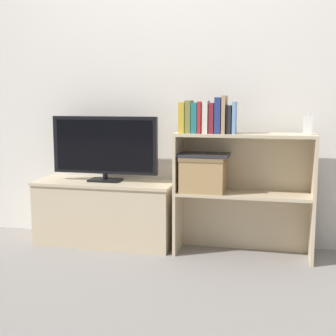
{
  "coord_description": "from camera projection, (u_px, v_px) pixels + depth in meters",
  "views": [
    {
      "loc": [
        0.71,
        -2.87,
        1.01
      ],
      "look_at": [
        0.0,
        0.14,
        0.56
      ],
      "focal_mm": 50.0,
      "sensor_mm": 36.0,
      "label": 1
    }
  ],
  "objects": [
    {
      "name": "ground_plane",
      "position": [
        163.0,
        256.0,
        3.08
      ],
      "size": [
        16.0,
        16.0,
        0.0
      ],
      "primitive_type": "plane",
      "color": "gray"
    },
    {
      "name": "wall_back",
      "position": [
        177.0,
        73.0,
        3.29
      ],
      "size": [
        10.0,
        0.05,
        2.4
      ],
      "color": "silver",
      "rests_on": "ground_plane"
    },
    {
      "name": "tv_stand",
      "position": [
        106.0,
        212.0,
        3.33
      ],
      "size": [
        0.99,
        0.39,
        0.45
      ],
      "color": "#CCB793",
      "rests_on": "ground_plane"
    },
    {
      "name": "tv",
      "position": [
        105.0,
        147.0,
        3.26
      ],
      "size": [
        0.76,
        0.14,
        0.45
      ],
      "color": "black",
      "rests_on": "tv_stand"
    },
    {
      "name": "bookshelf_lower_tier",
      "position": [
        244.0,
        213.0,
        3.11
      ],
      "size": [
        0.89,
        0.28,
        0.42
      ],
      "color": "#CCB793",
      "rests_on": "ground_plane"
    },
    {
      "name": "bookshelf_upper_tier",
      "position": [
        245.0,
        154.0,
        3.05
      ],
      "size": [
        0.89,
        0.28,
        0.38
      ],
      "color": "#CCB793",
      "rests_on": "bookshelf_lower_tier"
    },
    {
      "name": "book_mustard",
      "position": [
        183.0,
        118.0,
        3.02
      ],
      "size": [
        0.04,
        0.13,
        0.2
      ],
      "color": "gold",
      "rests_on": "bookshelf_upper_tier"
    },
    {
      "name": "book_olive",
      "position": [
        189.0,
        117.0,
        3.01
      ],
      "size": [
        0.04,
        0.13,
        0.21
      ],
      "color": "olive",
      "rests_on": "bookshelf_upper_tier"
    },
    {
      "name": "book_teal",
      "position": [
        195.0,
        118.0,
        3.0
      ],
      "size": [
        0.04,
        0.13,
        0.19
      ],
      "color": "#1E7075",
      "rests_on": "bookshelf_upper_tier"
    },
    {
      "name": "book_crimson",
      "position": [
        201.0,
        117.0,
        2.99
      ],
      "size": [
        0.02,
        0.14,
        0.2
      ],
      "color": "#B22328",
      "rests_on": "bookshelf_upper_tier"
    },
    {
      "name": "book_ivory",
      "position": [
        206.0,
        117.0,
        2.98
      ],
      "size": [
        0.04,
        0.13,
        0.21
      ],
      "color": "silver",
      "rests_on": "bookshelf_upper_tier"
    },
    {
      "name": "book_maroon",
      "position": [
        212.0,
        118.0,
        2.98
      ],
      "size": [
        0.03,
        0.13,
        0.19
      ],
      "color": "maroon",
      "rests_on": "bookshelf_upper_tier"
    },
    {
      "name": "book_navy",
      "position": [
        218.0,
        115.0,
        2.96
      ],
      "size": [
        0.04,
        0.13,
        0.23
      ],
      "color": "navy",
      "rests_on": "bookshelf_upper_tier"
    },
    {
      "name": "book_tan",
      "position": [
        224.0,
        115.0,
        2.95
      ],
      "size": [
        0.02,
        0.15,
        0.24
      ],
      "color": "tan",
      "rests_on": "bookshelf_upper_tier"
    },
    {
      "name": "book_charcoal",
      "position": [
        229.0,
        119.0,
        2.95
      ],
      "size": [
        0.03,
        0.13,
        0.18
      ],
      "color": "#232328",
      "rests_on": "bookshelf_upper_tier"
    },
    {
      "name": "book_skyblue",
      "position": [
        234.0,
        118.0,
        2.94
      ],
      "size": [
        0.02,
        0.13,
        0.2
      ],
      "color": "#709ECC",
      "rests_on": "bookshelf_upper_tier"
    },
    {
      "name": "baby_monitor",
      "position": [
        308.0,
        126.0,
        2.89
      ],
      "size": [
        0.05,
        0.03,
        0.14
      ],
      "color": "white",
      "rests_on": "bookshelf_upper_tier"
    },
    {
      "name": "storage_basket_left",
      "position": [
        203.0,
        172.0,
        3.06
      ],
      "size": [
        0.29,
        0.25,
        0.23
      ],
      "color": "tan",
      "rests_on": "bookshelf_lower_tier"
    },
    {
      "name": "laptop",
      "position": [
        203.0,
        155.0,
        3.05
      ],
      "size": [
        0.34,
        0.23,
        0.02
      ],
      "color": "#2D2D33",
      "rests_on": "storage_basket_left"
    }
  ]
}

